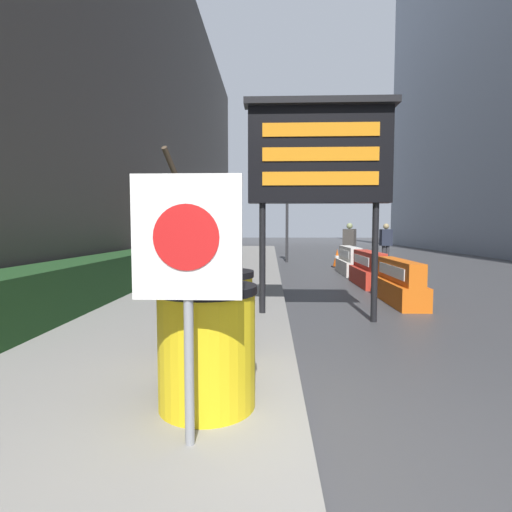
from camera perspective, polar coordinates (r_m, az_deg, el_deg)
The scene contains 15 objects.
ground_plane at distance 2.69m, azimuth 8.59°, elevation -29.46°, with size 120.00×120.00×0.00m, color #3F3F42.
building_left_facade at distance 13.75m, azimuth -17.48°, elevation 26.12°, with size 0.40×50.40×13.40m.
hedge_strip at distance 8.27m, azimuth -21.90°, elevation -2.95°, with size 0.90×7.12×0.78m.
bare_tree at distance 12.03m, azimuth -14.05°, elevation 5.43°, with size 1.95×2.06×3.57m.
barrel_drum_foreground at distance 3.10m, azimuth -7.04°, elevation -12.62°, with size 0.76×0.76×0.93m.
barrel_drum_middle at distance 4.07m, azimuth -5.71°, elevation -8.59°, with size 0.76×0.76×0.93m.
warning_sign at distance 2.44m, azimuth -9.80°, elevation -0.12°, with size 0.67×0.08×1.67m.
message_board at distance 6.43m, azimuth 9.06°, elevation 13.99°, with size 2.33×0.36×3.43m.
jersey_barrier_orange_far at distance 8.39m, azimuth 19.76°, elevation -3.79°, with size 0.53×2.01×0.86m.
jersey_barrier_red_striped at distance 10.73m, azimuth 15.81°, elevation -2.00°, with size 0.63×2.01×0.88m.
jersey_barrier_white at distance 13.18m, azimuth 13.22°, elevation -0.85°, with size 0.58×2.03×0.89m.
traffic_cone_near at distance 15.41m, azimuth 11.51°, elevation -0.32°, with size 0.39×0.39×0.69m.
traffic_light_near_curb at distance 17.32m, azimuth 4.49°, elevation 7.88°, with size 0.28×0.44×3.65m.
pedestrian_worker at distance 15.40m, azimuth 13.19°, elevation 2.07°, with size 0.51×0.46×1.67m.
pedestrian_passerby at distance 16.21m, azimuth 18.06°, elevation 2.04°, with size 0.47×0.32×1.66m.
Camera 1 is at (-0.27, -2.23, 1.48)m, focal length 28.00 mm.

